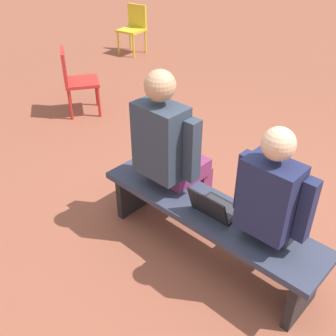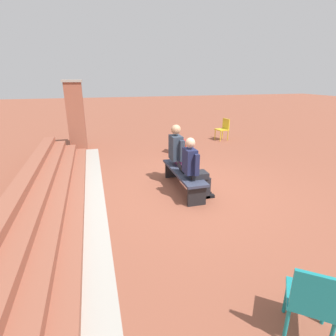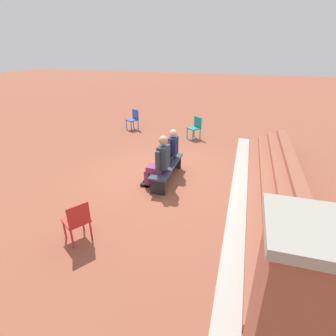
# 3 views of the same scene
# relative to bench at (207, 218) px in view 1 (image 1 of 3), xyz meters

# --- Properties ---
(ground_plane) EXTENTS (60.00, 60.00, 0.00)m
(ground_plane) POSITION_rel_bench_xyz_m (-0.14, -0.13, -0.35)
(ground_plane) COLOR brown
(bench) EXTENTS (1.80, 0.44, 0.45)m
(bench) POSITION_rel_bench_xyz_m (0.00, 0.00, 0.00)
(bench) COLOR #33384C
(bench) RESTS_ON ground
(person_student) EXTENTS (0.51, 0.64, 1.28)m
(person_student) POSITION_rel_bench_xyz_m (-0.47, -0.06, 0.34)
(person_student) COLOR #232328
(person_student) RESTS_ON ground
(person_adult) EXTENTS (0.57, 0.72, 1.39)m
(person_adult) POSITION_rel_bench_xyz_m (0.44, -0.07, 0.38)
(person_adult) COLOR #7F2D5B
(person_adult) RESTS_ON ground
(laptop) EXTENTS (0.32, 0.29, 0.21)m
(laptop) POSITION_rel_bench_xyz_m (-0.07, 0.01, 0.15)
(laptop) COLOR black
(laptop) RESTS_ON bench
(plastic_chair_near_bench_right) EXTENTS (0.48, 0.48, 0.84)m
(plastic_chair_near_bench_right) POSITION_rel_bench_xyz_m (4.25, -3.17, 0.13)
(plastic_chair_near_bench_right) COLOR gold
(plastic_chair_near_bench_right) RESTS_ON ground
(plastic_chair_by_pillar) EXTENTS (0.58, 0.58, 0.84)m
(plastic_chair_by_pillar) POSITION_rel_bench_xyz_m (2.82, -0.85, 0.13)
(plastic_chair_by_pillar) COLOR red
(plastic_chair_by_pillar) RESTS_ON ground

